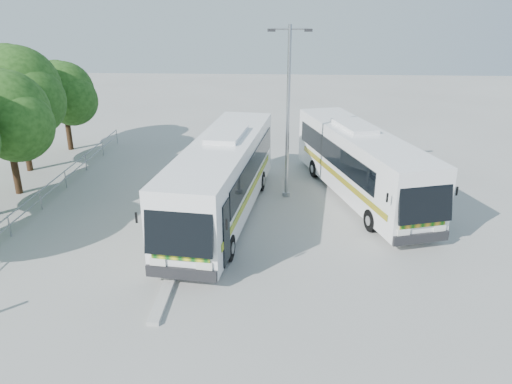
# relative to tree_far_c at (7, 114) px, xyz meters

# --- Properties ---
(ground) EXTENTS (100.00, 100.00, 0.00)m
(ground) POSITION_rel_tree_far_c_xyz_m (12.12, -5.10, -4.26)
(ground) COLOR #A2A29D
(ground) RESTS_ON ground
(kerb_divider) EXTENTS (0.40, 16.00, 0.15)m
(kerb_divider) POSITION_rel_tree_far_c_xyz_m (9.82, -3.10, -4.18)
(kerb_divider) COLOR #B2B2AD
(kerb_divider) RESTS_ON ground
(railing) EXTENTS (0.06, 22.00, 1.00)m
(railing) POSITION_rel_tree_far_c_xyz_m (2.12, -1.10, -3.52)
(railing) COLOR gray
(railing) RESTS_ON ground
(tree_far_c) EXTENTS (4.97, 4.69, 6.49)m
(tree_far_c) POSITION_rel_tree_far_c_xyz_m (0.00, 0.00, 0.00)
(tree_far_c) COLOR #382314
(tree_far_c) RESTS_ON ground
(tree_far_d) EXTENTS (5.62, 5.30, 7.33)m
(tree_far_d) POSITION_rel_tree_far_c_xyz_m (-1.19, 3.70, 0.56)
(tree_far_d) COLOR #382314
(tree_far_d) RESTS_ON ground
(tree_far_e) EXTENTS (4.54, 4.28, 5.92)m
(tree_far_e) POSITION_rel_tree_far_c_xyz_m (-0.51, 8.20, -0.37)
(tree_far_e) COLOR #382314
(tree_far_e) RESTS_ON ground
(coach_main) EXTENTS (4.21, 13.27, 3.62)m
(coach_main) POSITION_rel_tree_far_c_xyz_m (11.12, -2.44, -2.27)
(coach_main) COLOR white
(coach_main) RESTS_ON ground
(coach_adjacent) EXTENTS (5.84, 12.60, 3.44)m
(coach_adjacent) POSITION_rel_tree_far_c_xyz_m (17.86, 0.35, -2.37)
(coach_adjacent) COLOR white
(coach_adjacent) RESTS_ON ground
(lamppost) EXTENTS (2.09, 0.25, 8.57)m
(lamppost) POSITION_rel_tree_far_c_xyz_m (14.12, 0.27, 0.47)
(lamppost) COLOR gray
(lamppost) RESTS_ON ground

